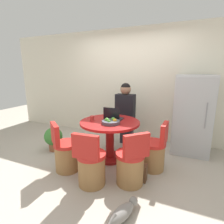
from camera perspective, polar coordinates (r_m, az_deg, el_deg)
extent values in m
plane|color=#B2A899|center=(3.28, -3.34, -16.43)|extent=(12.00, 12.00, 0.00)
cube|color=silver|center=(4.31, 5.82, 8.84)|extent=(7.00, 0.06, 2.60)
cube|color=silver|center=(3.82, 24.73, -0.76)|extent=(0.70, 0.65, 1.56)
cube|color=#AFB2B5|center=(3.49, 24.82, -1.96)|extent=(0.67, 0.01, 1.47)
cylinder|color=gray|center=(3.48, 28.39, -1.07)|extent=(0.02, 0.02, 0.47)
cylinder|color=maroon|center=(3.42, -0.68, -14.60)|extent=(0.51, 0.51, 0.05)
cylinder|color=maroon|center=(3.27, -0.70, -9.17)|extent=(0.15, 0.15, 0.65)
cylinder|color=maroon|center=(3.16, -0.72, -3.38)|extent=(1.08, 1.08, 0.04)
cylinder|color=#9E7042|center=(3.10, 13.04, -14.06)|extent=(0.39, 0.39, 0.43)
cylinder|color=red|center=(3.00, 13.28, -9.92)|extent=(0.42, 0.42, 0.06)
cube|color=red|center=(2.90, 16.72, -6.77)|extent=(0.08, 0.38, 0.34)
cylinder|color=#9E7042|center=(3.09, -14.37, -14.22)|extent=(0.39, 0.39, 0.43)
cylinder|color=red|center=(2.99, -14.63, -10.07)|extent=(0.42, 0.42, 0.06)
cube|color=red|center=(2.89, -18.09, -6.95)|extent=(0.34, 0.29, 0.34)
cylinder|color=#9E7042|center=(2.68, -6.63, -18.38)|extent=(0.39, 0.39, 0.43)
cylinder|color=red|center=(2.57, -6.78, -13.74)|extent=(0.42, 0.42, 0.06)
cube|color=red|center=(2.35, -8.68, -11.17)|extent=(0.38, 0.10, 0.34)
cylinder|color=#9E7042|center=(2.70, 5.84, -18.22)|extent=(0.39, 0.39, 0.43)
cylinder|color=red|center=(2.58, 5.97, -13.59)|extent=(0.42, 0.42, 0.06)
cube|color=red|center=(2.36, 8.02, -10.98)|extent=(0.31, 0.32, 0.34)
cube|color=#2D2D38|center=(4.05, 4.85, -6.72)|extent=(0.28, 0.16, 0.49)
cube|color=#2D2D38|center=(3.90, 4.66, -2.67)|extent=(0.32, 0.36, 0.14)
cube|color=black|center=(3.75, 4.36, 1.88)|extent=(0.40, 0.22, 0.52)
sphere|color=#936B51|center=(3.70, 4.46, 7.38)|extent=(0.23, 0.23, 0.23)
sphere|color=black|center=(3.70, 4.47, 7.82)|extent=(0.21, 0.21, 0.21)
cube|color=#232328|center=(3.28, 0.65, -2.21)|extent=(0.31, 0.26, 0.02)
cube|color=black|center=(3.14, -0.24, -0.63)|extent=(0.31, 0.01, 0.23)
cylinder|color=#4C4C56|center=(3.00, -0.39, -3.35)|extent=(0.31, 0.31, 0.05)
sphere|color=orange|center=(2.98, 0.94, -2.83)|extent=(0.07, 0.07, 0.07)
sphere|color=#4C9333|center=(3.04, 0.39, -2.45)|extent=(0.08, 0.08, 0.08)
sphere|color=#4C9333|center=(3.00, -1.70, -2.65)|extent=(0.08, 0.08, 0.08)
sphere|color=#4C9333|center=(2.93, -1.01, -3.14)|extent=(0.06, 0.06, 0.06)
cylinder|color=#B2332D|center=(3.24, -6.52, -1.92)|extent=(0.08, 0.08, 0.08)
ellipsoid|color=gray|center=(2.24, 3.20, -30.19)|extent=(0.27, 0.42, 0.15)
sphere|color=gray|center=(2.35, 6.98, -26.87)|extent=(0.10, 0.10, 0.10)
cylinder|color=gray|center=(2.13, -0.37, -32.34)|extent=(0.09, 0.17, 0.13)
cylinder|color=#935638|center=(3.92, -18.35, -10.72)|extent=(0.21, 0.21, 0.15)
sphere|color=#387A33|center=(3.84, -18.60, -7.56)|extent=(0.37, 0.37, 0.37)
cube|color=brown|center=(2.83, 8.15, -18.65)|extent=(0.30, 0.14, 0.26)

